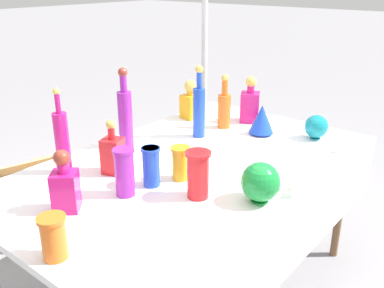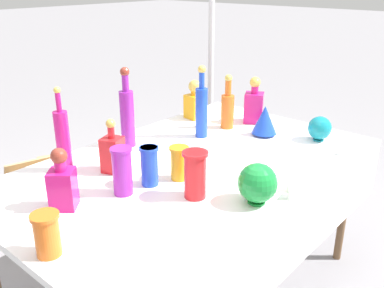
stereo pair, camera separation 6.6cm
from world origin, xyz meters
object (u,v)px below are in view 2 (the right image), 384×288
(slender_vase_0, at_px, (122,170))
(cardboard_box_behind_right, at_px, (45,201))
(tall_bottle_2, at_px, (127,114))
(slender_vase_1, at_px, (149,165))
(tall_bottle_0, at_px, (202,109))
(cardboard_box_behind_left, at_px, (77,186))
(tall_bottle_1, at_px, (63,139))
(round_bowl_0, at_px, (257,183))
(square_decanter_2, at_px, (254,104))
(fluted_vase_0, at_px, (265,120))
(canopy_pole, at_px, (211,67))
(square_decanter_0, at_px, (195,101))
(square_decanter_3, at_px, (113,152))
(tall_bottle_3, at_px, (228,108))
(slender_vase_2, at_px, (179,162))
(round_bowl_1, at_px, (320,128))
(slender_vase_3, at_px, (195,173))
(square_decanter_1, at_px, (62,184))
(slender_vase_4, at_px, (47,233))

(slender_vase_0, height_order, cardboard_box_behind_right, slender_vase_0)
(tall_bottle_2, height_order, slender_vase_1, tall_bottle_2)
(tall_bottle_0, distance_m, cardboard_box_behind_left, 1.30)
(tall_bottle_1, bearing_deg, round_bowl_0, -68.67)
(square_decanter_2, height_order, slender_vase_0, square_decanter_2)
(cardboard_box_behind_left, height_order, cardboard_box_behind_right, cardboard_box_behind_right)
(fluted_vase_0, bearing_deg, square_decanter_2, 48.61)
(tall_bottle_0, bearing_deg, canopy_pole, 36.04)
(square_decanter_0, xyz_separation_m, slender_vase_0, (-0.94, -0.43, -0.00))
(square_decanter_3, xyz_separation_m, slender_vase_1, (0.02, -0.22, -0.00))
(tall_bottle_3, xyz_separation_m, slender_vase_2, (-0.67, -0.25, -0.04))
(tall_bottle_1, relative_size, cardboard_box_behind_right, 0.80)
(tall_bottle_1, bearing_deg, canopy_pole, 15.00)
(square_decanter_0, distance_m, slender_vase_1, 0.92)
(square_decanter_3, height_order, round_bowl_1, square_decanter_3)
(cardboard_box_behind_left, bearing_deg, round_bowl_1, -71.42)
(tall_bottle_3, relative_size, square_decanter_2, 1.13)
(square_decanter_0, bearing_deg, square_decanter_3, -164.48)
(slender_vase_0, distance_m, round_bowl_1, 1.13)
(tall_bottle_3, height_order, round_bowl_1, tall_bottle_3)
(fluted_vase_0, bearing_deg, tall_bottle_2, 143.24)
(round_bowl_0, bearing_deg, round_bowl_1, 8.75)
(tall_bottle_1, height_order, slender_vase_0, tall_bottle_1)
(square_decanter_2, xyz_separation_m, cardboard_box_behind_right, (-0.85, 1.04, -0.68))
(slender_vase_0, xyz_separation_m, slender_vase_1, (0.13, -0.02, -0.01))
(tall_bottle_0, bearing_deg, round_bowl_1, -54.50)
(fluted_vase_0, bearing_deg, slender_vase_3, -167.38)
(slender_vase_2, bearing_deg, square_decanter_3, 116.56)
(tall_bottle_3, xyz_separation_m, canopy_pole, (0.62, 0.62, 0.06))
(square_decanter_1, bearing_deg, slender_vase_2, -19.23)
(canopy_pole, bearing_deg, round_bowl_0, -135.26)
(round_bowl_1, height_order, canopy_pole, canopy_pole)
(fluted_vase_0, bearing_deg, tall_bottle_1, 156.53)
(square_decanter_0, xyz_separation_m, cardboard_box_behind_left, (-0.38, 0.80, -0.71))
(tall_bottle_2, distance_m, fluted_vase_0, 0.75)
(round_bowl_0, bearing_deg, square_decanter_3, 105.74)
(tall_bottle_0, relative_size, square_decanter_0, 1.65)
(slender_vase_0, bearing_deg, slender_vase_2, -17.91)
(tall_bottle_0, bearing_deg, fluted_vase_0, -45.19)
(tall_bottle_0, bearing_deg, tall_bottle_2, 150.52)
(slender_vase_3, bearing_deg, slender_vase_1, 101.41)
(square_decanter_1, bearing_deg, cardboard_box_behind_left, 55.80)
(tall_bottle_2, relative_size, canopy_pole, 0.17)
(tall_bottle_3, height_order, slender_vase_3, tall_bottle_3)
(slender_vase_2, distance_m, canopy_pole, 1.56)
(slender_vase_4, bearing_deg, tall_bottle_2, 33.57)
(square_decanter_1, bearing_deg, square_decanter_0, 16.49)
(tall_bottle_0, distance_m, slender_vase_1, 0.63)
(tall_bottle_0, xyz_separation_m, square_decanter_3, (-0.60, 0.01, -0.07))
(tall_bottle_0, height_order, slender_vase_4, tall_bottle_0)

